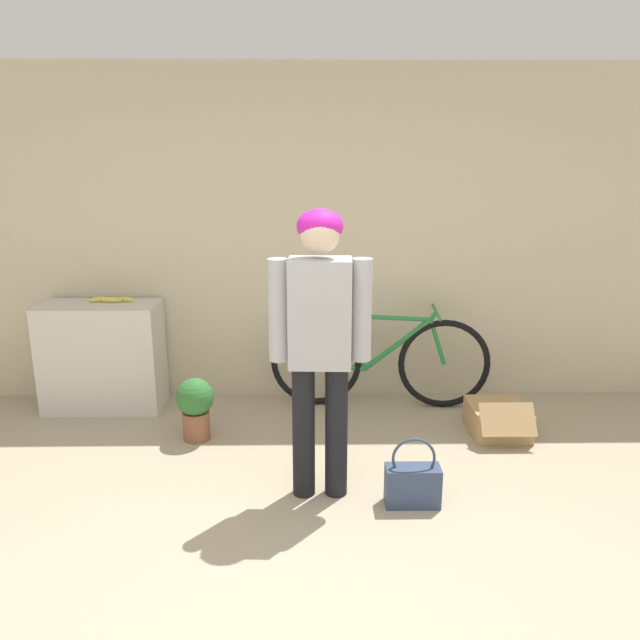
{
  "coord_description": "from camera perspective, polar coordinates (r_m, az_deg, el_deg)",
  "views": [
    {
      "loc": [
        0.09,
        -2.26,
        1.94
      ],
      "look_at": [
        0.15,
        1.04,
        1.06
      ],
      "focal_mm": 35.0,
      "sensor_mm": 36.0,
      "label": 1
    }
  ],
  "objects": [
    {
      "name": "cardboard_box",
      "position": [
        4.68,
        15.93,
        -8.71
      ],
      "size": [
        0.39,
        0.51,
        0.29
      ],
      "color": "tan",
      "rests_on": "ground_plane"
    },
    {
      "name": "person",
      "position": [
        3.42,
        -0.0,
        -0.76
      ],
      "size": [
        0.56,
        0.25,
        1.66
      ],
      "rotation": [
        0.0,
        0.0,
        -0.04
      ],
      "color": "black",
      "rests_on": "ground_plane"
    },
    {
      "name": "ground_plane",
      "position": [
        2.98,
        -2.77,
        -25.72
      ],
      "size": [
        14.0,
        14.0,
        0.0
      ],
      "primitive_type": "plane",
      "color": "tan"
    },
    {
      "name": "bicycle",
      "position": [
        4.9,
        5.47,
        -3.69
      ],
      "size": [
        1.71,
        0.46,
        0.79
      ],
      "rotation": [
        0.0,
        0.0,
        -0.07
      ],
      "color": "black",
      "rests_on": "ground_plane"
    },
    {
      "name": "wall_back",
      "position": [
        4.93,
        -2.0,
        7.52
      ],
      "size": [
        8.0,
        0.07,
        2.6
      ],
      "color": "beige",
      "rests_on": "ground_plane"
    },
    {
      "name": "handbag",
      "position": [
        3.69,
        8.47,
        -14.56
      ],
      "size": [
        0.31,
        0.14,
        0.41
      ],
      "color": "#334260",
      "rests_on": "ground_plane"
    },
    {
      "name": "potted_plant",
      "position": [
        4.44,
        -11.33,
        -7.63
      ],
      "size": [
        0.26,
        0.26,
        0.45
      ],
      "color": "brown",
      "rests_on": "ground_plane"
    },
    {
      "name": "side_shelf",
      "position": [
        5.13,
        -19.23,
        -3.15
      ],
      "size": [
        0.89,
        0.43,
        0.83
      ],
      "color": "beige",
      "rests_on": "ground_plane"
    },
    {
      "name": "banana",
      "position": [
        5.05,
        -18.58,
        1.79
      ],
      "size": [
        0.36,
        0.1,
        0.04
      ],
      "color": "#EAD64C",
      "rests_on": "side_shelf"
    }
  ]
}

